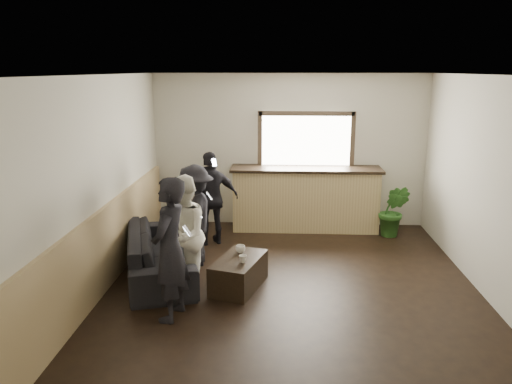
# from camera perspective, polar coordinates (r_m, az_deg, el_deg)

# --- Properties ---
(ground) EXTENTS (5.00, 6.00, 0.01)m
(ground) POSITION_cam_1_polar(r_m,az_deg,el_deg) (6.78, 3.96, -11.18)
(ground) COLOR black
(room_shell) EXTENTS (5.01, 6.01, 2.80)m
(room_shell) POSITION_cam_1_polar(r_m,az_deg,el_deg) (6.33, -2.51, 1.08)
(room_shell) COLOR silver
(room_shell) RESTS_ON ground
(bar_counter) EXTENTS (2.70, 0.68, 2.13)m
(bar_counter) POSITION_cam_1_polar(r_m,az_deg,el_deg) (9.12, 5.66, -0.32)
(bar_counter) COLOR tan
(bar_counter) RESTS_ON ground
(sofa) EXTENTS (1.45, 2.36, 0.65)m
(sofa) POSITION_cam_1_polar(r_m,az_deg,el_deg) (7.31, -10.92, -6.78)
(sofa) COLOR black
(sofa) RESTS_ON ground
(coffee_table) EXTENTS (0.76, 1.04, 0.41)m
(coffee_table) POSITION_cam_1_polar(r_m,az_deg,el_deg) (6.78, -1.97, -9.23)
(coffee_table) COLOR black
(coffee_table) RESTS_ON ground
(cup_a) EXTENTS (0.18, 0.18, 0.10)m
(cup_a) POSITION_cam_1_polar(r_m,az_deg,el_deg) (6.90, -1.80, -6.52)
(cup_a) COLOR silver
(cup_a) RESTS_ON coffee_table
(cup_b) EXTENTS (0.15, 0.15, 0.10)m
(cup_b) POSITION_cam_1_polar(r_m,az_deg,el_deg) (6.56, -1.51, -7.65)
(cup_b) COLOR silver
(cup_b) RESTS_ON coffee_table
(potted_plant) EXTENTS (0.63, 0.57, 0.93)m
(potted_plant) POSITION_cam_1_polar(r_m,az_deg,el_deg) (9.01, 15.44, -2.10)
(potted_plant) COLOR #2D6623
(potted_plant) RESTS_ON ground
(person_a) EXTENTS (0.52, 0.68, 1.70)m
(person_a) POSITION_cam_1_polar(r_m,az_deg,el_deg) (5.85, -9.81, -6.50)
(person_a) COLOR black
(person_a) RESTS_ON ground
(person_b) EXTENTS (0.69, 0.84, 1.56)m
(person_b) POSITION_cam_1_polar(r_m,az_deg,el_deg) (6.55, -8.39, -4.85)
(person_b) COLOR silver
(person_b) RESTS_ON ground
(person_c) EXTENTS (0.58, 0.99, 1.52)m
(person_c) POSITION_cam_1_polar(r_m,az_deg,el_deg) (7.45, -6.98, -2.68)
(person_c) COLOR black
(person_c) RESTS_ON ground
(person_d) EXTENTS (0.99, 0.70, 1.56)m
(person_d) POSITION_cam_1_polar(r_m,az_deg,el_deg) (8.30, -5.10, -0.74)
(person_d) COLOR black
(person_d) RESTS_ON ground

